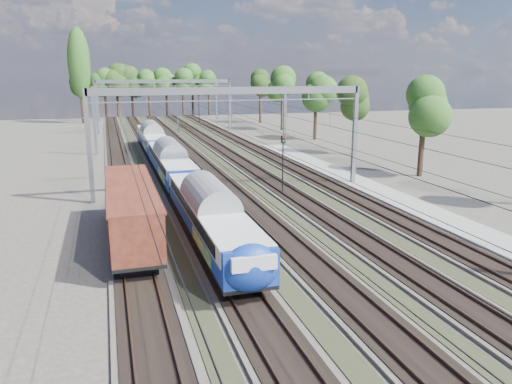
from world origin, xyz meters
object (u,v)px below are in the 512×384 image
object	(u,v)px
worker	(178,128)
signal_far	(199,104)
signal_near	(283,158)
emu_train	(171,159)
freight_boxcar	(131,209)

from	to	relation	value
worker	signal_far	size ratio (longest dim) A/B	0.25
worker	signal_near	bearing A→B (deg)	-164.14
signal_near	signal_far	bearing A→B (deg)	74.77
signal_near	signal_far	size ratio (longest dim) A/B	0.80
emu_train	freight_boxcar	bearing A→B (deg)	-105.06
emu_train	signal_far	size ratio (longest dim) A/B	8.90
freight_boxcar	signal_far	size ratio (longest dim) A/B	2.15
emu_train	freight_boxcar	xyz separation A→B (m)	(-4.50, -16.73, -0.15)
freight_boxcar	signal_far	bearing A→B (deg)	76.51
worker	signal_far	distance (m)	16.65
emu_train	signal_far	bearing A→B (deg)	77.00
worker	signal_far	xyz separation A→B (m)	(6.39, 15.04, 3.21)
emu_train	signal_near	bearing A→B (deg)	-41.84
emu_train	signal_far	world-z (taller)	signal_far
freight_boxcar	signal_near	xyz separation A→B (m)	(12.97, 9.14, 1.06)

